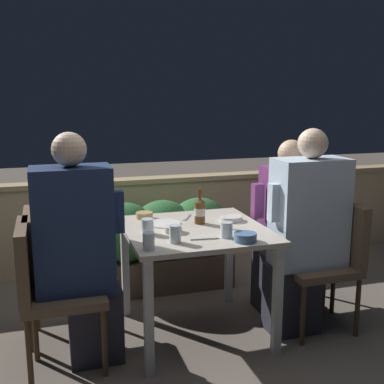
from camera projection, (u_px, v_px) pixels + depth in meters
The scene contains 23 objects.
ground_plane at pixel (195, 332), 3.19m from camera, with size 16.00×16.00×0.00m, color #665B51.
parapet_wall at pixel (150, 221), 4.39m from camera, with size 9.00×0.18×0.82m.
dining_table at pixel (195, 243), 3.07m from camera, with size 0.88×0.89×0.72m.
planter_hedge at pixel (163, 240), 3.85m from camera, with size 1.11×0.47×0.73m.
chair_left_near at pixel (45, 282), 2.70m from camera, with size 0.46×0.46×0.86m.
person_navy_jumper at pixel (80, 251), 2.72m from camera, with size 0.50×0.26×1.35m.
chair_left_far at pixel (50, 265), 2.97m from camera, with size 0.46×0.46×0.86m.
chair_right_near at pixel (329, 252), 3.20m from camera, with size 0.46×0.46×0.86m.
person_blue_shirt at pixel (304, 233), 3.11m from camera, with size 0.52×0.26×1.34m.
chair_right_far at pixel (308, 237), 3.53m from camera, with size 0.46×0.46×0.86m.
person_purple_stripe at pixel (284, 225), 3.45m from camera, with size 0.47×0.26×1.24m.
beer_bottle at pixel (200, 210), 3.14m from camera, with size 0.07×0.07×0.23m.
plate_0 at pixel (164, 223), 3.13m from camera, with size 0.21×0.21×0.01m.
bowl_0 at pixel (173, 229), 2.95m from camera, with size 0.11×0.11×0.04m.
bowl_1 at pixel (144, 215), 3.28m from camera, with size 0.12×0.12×0.04m.
bowl_2 at pixel (245, 237), 2.76m from camera, with size 0.13×0.13×0.05m.
bowl_3 at pixel (231, 218), 3.22m from camera, with size 0.15×0.15×0.03m.
glass_cup_0 at pixel (148, 226), 2.91m from camera, with size 0.07×0.07×0.09m.
glass_cup_1 at pixel (175, 234), 2.74m from camera, with size 0.07×0.07×0.10m.
glass_cup_2 at pixel (226, 230), 2.84m from camera, with size 0.07×0.07×0.09m.
glass_cup_3 at pixel (149, 241), 2.61m from camera, with size 0.07×0.07×0.10m.
fork_0 at pixel (187, 217), 3.30m from camera, with size 0.10×0.16×0.01m.
fork_1 at pixel (204, 239), 2.81m from camera, with size 0.17×0.04×0.01m.
Camera 1 is at (-0.88, -2.80, 1.55)m, focal length 45.00 mm.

